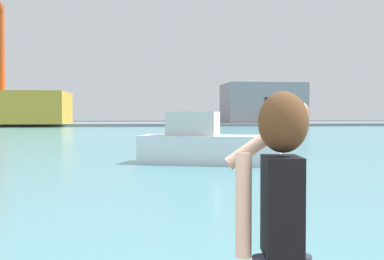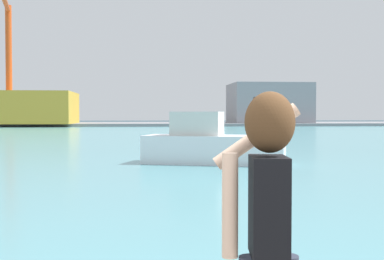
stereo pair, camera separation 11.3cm
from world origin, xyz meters
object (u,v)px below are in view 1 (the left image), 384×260
boat_moored (207,145)px  warehouse_right (262,103)px  person_photographer (280,212)px  warehouse_left (15,108)px  port_crane (1,49)px

boat_moored → warehouse_right: 74.53m
warehouse_right → boat_moored: bearing=-105.6°
person_photographer → warehouse_left: 88.10m
port_crane → person_photographer: bearing=-75.3°
warehouse_left → port_crane: bearing=-109.8°
person_photographer → warehouse_right: 93.11m
warehouse_left → warehouse_right: warehouse_right is taller
warehouse_left → port_crane: port_crane is taller
boat_moored → port_crane: port_crane is taller
boat_moored → port_crane: (-23.75, 63.41, 11.36)m
boat_moored → warehouse_right: (20.06, 71.71, 3.21)m
person_photographer → warehouse_left: warehouse_left is taller
person_photographer → warehouse_right: size_ratio=0.13×
person_photographer → port_crane: size_ratio=0.09×
person_photographer → warehouse_right: (22.25, 90.38, 2.47)m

